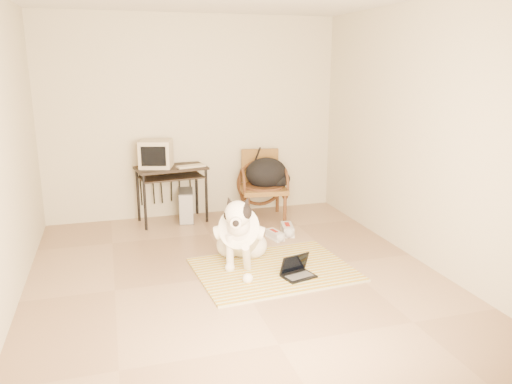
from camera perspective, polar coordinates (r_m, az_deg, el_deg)
name	(u,v)px	position (r m, az deg, el deg)	size (l,w,h in m)	color
floor	(236,276)	(5.08, -2.33, -9.54)	(4.50, 4.50, 0.00)	#94755A
wall_back	(194,118)	(6.88, -7.13, 8.41)	(4.50, 4.50, 0.00)	beige
wall_front	(341,206)	(2.61, 9.64, -1.61)	(4.50, 4.50, 0.00)	beige
wall_right	(420,134)	(5.52, 18.19, 6.33)	(4.50, 4.50, 0.00)	beige
rug	(274,270)	(5.19, 2.04, -8.85)	(1.64, 1.31, 0.02)	#C4800E
dog	(240,234)	(5.25, -1.80, -4.83)	(0.61, 1.14, 0.83)	white
laptop	(297,271)	(5.02, 4.71, -8.97)	(0.36, 0.30, 0.22)	black
computer_desk	(171,175)	(6.65, -9.65, 1.94)	(0.96, 0.62, 0.75)	black
crt_monitor	(156,154)	(6.62, -11.35, 4.30)	(0.48, 0.47, 0.35)	#B2A48C
desk_keyboard	(191,166)	(6.59, -7.46, 2.94)	(0.37, 0.14, 0.02)	#B2A48C
pc_tower	(186,206)	(6.79, -7.98, -1.54)	(0.25, 0.47, 0.41)	#47484A
rattan_chair	(263,184)	(6.83, 0.76, 0.88)	(0.67, 0.65, 0.91)	brown
backpack	(268,174)	(6.76, 1.41, 2.06)	(0.61, 0.47, 0.42)	black
sneaker_left	(275,235)	(6.07, 2.16, -4.96)	(0.18, 0.30, 0.10)	silver
sneaker_right	(287,230)	(6.25, 3.61, -4.32)	(0.20, 0.36, 0.12)	silver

